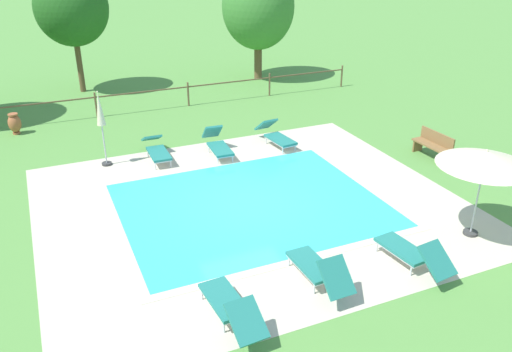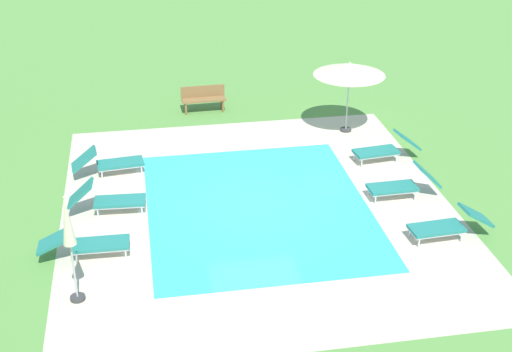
{
  "view_description": "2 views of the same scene",
  "coord_description": "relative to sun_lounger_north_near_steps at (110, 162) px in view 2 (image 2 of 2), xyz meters",
  "views": [
    {
      "loc": [
        -5.02,
        -11.8,
        6.9
      ],
      "look_at": [
        0.38,
        0.5,
        0.6
      ],
      "focal_mm": 36.5,
      "sensor_mm": 36.0,
      "label": 1
    },
    {
      "loc": [
        -15.95,
        2.81,
        9.18
      ],
      "look_at": [
        -0.22,
        0.08,
        1.03
      ],
      "focal_mm": 50.15,
      "sensor_mm": 36.0,
      "label": 2
    }
  ],
  "objects": [
    {
      "name": "ground_plane",
      "position": [
        -2.6,
        -3.78,
        -0.37
      ],
      "size": [
        160.0,
        160.0,
        0.0
      ],
      "primitive_type": "plane",
      "color": "#599342"
    },
    {
      "name": "pool_deck_paving",
      "position": [
        -2.6,
        -3.78,
        -0.37
      ],
      "size": [
        11.38,
        10.03,
        0.01
      ],
      "primitive_type": "cube",
      "color": "beige",
      "rests_on": "ground"
    },
    {
      "name": "swimming_pool_water",
      "position": [
        -2.6,
        -3.78,
        -0.37
      ],
      "size": [
        7.03,
        5.69,
        0.01
      ],
      "primitive_type": "cube",
      "color": "#38C6D1",
      "rests_on": "ground"
    },
    {
      "name": "pool_coping_rim",
      "position": [
        -2.6,
        -3.78,
        -0.36
      ],
      "size": [
        7.51,
        6.17,
        0.01
      ],
      "color": "beige",
      "rests_on": "ground"
    },
    {
      "name": "sun_lounger_north_near_steps",
      "position": [
        0.0,
        0.0,
        0.0
      ],
      "size": [
        0.82,
        2.05,
        0.84
      ],
      "color": "#237A70",
      "rests_on": "ground"
    },
    {
      "name": "sun_lounger_north_mid",
      "position": [
        -2.69,
        -7.67,
        0.01
      ],
      "size": [
        0.65,
        1.95,
        0.92
      ],
      "color": "#237A70",
      "rests_on": "ground"
    },
    {
      "name": "sun_lounger_north_far",
      "position": [
        -4.2,
        0.47,
        -0.02
      ],
      "size": [
        0.65,
        2.09,
        0.71
      ],
      "color": "#237A70",
      "rests_on": "ground"
    },
    {
      "name": "sun_lounger_north_end",
      "position": [
        -0.44,
        -7.96,
        0.0
      ],
      "size": [
        0.82,
        2.04,
        0.85
      ],
      "color": "#237A70",
      "rests_on": "ground"
    },
    {
      "name": "sun_lounger_south_near_corner",
      "position": [
        -2.2,
        0.01,
        0.01
      ],
      "size": [
        0.72,
        1.98,
        0.91
      ],
      "color": "#237A70",
      "rests_on": "ground"
    },
    {
      "name": "sun_lounger_south_mid",
      "position": [
        -4.85,
        -8.02,
        -0.01
      ],
      "size": [
        0.73,
        2.07,
        0.78
      ],
      "color": "#237A70",
      "rests_on": "ground"
    },
    {
      "name": "patio_umbrella_open_foreground",
      "position": [
        1.85,
        -7.45,
        1.7
      ],
      "size": [
        2.25,
        2.25,
        2.31
      ],
      "color": "#383838",
      "rests_on": "ground"
    },
    {
      "name": "patio_umbrella_closed_row_west",
      "position": [
        -5.84,
        0.65,
        1.34
      ],
      "size": [
        0.32,
        0.32,
        2.49
      ],
      "color": "#383838",
      "rests_on": "ground"
    },
    {
      "name": "wooden_bench_lawn_side",
      "position": [
        4.35,
        -3.12,
        0.09
      ],
      "size": [
        0.5,
        1.51,
        0.87
      ],
      "color": "olive",
      "rests_on": "ground"
    }
  ]
}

